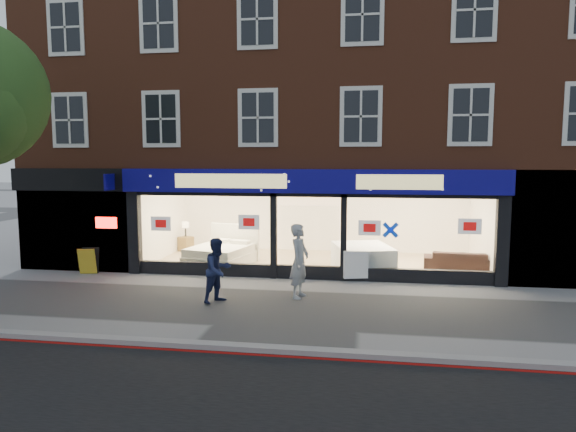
% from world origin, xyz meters
% --- Properties ---
extents(ground, '(120.00, 120.00, 0.00)m').
position_xyz_m(ground, '(0.00, 0.00, 0.00)').
color(ground, gray).
rests_on(ground, ground).
extents(kerb_line, '(60.00, 0.10, 0.01)m').
position_xyz_m(kerb_line, '(0.00, -3.10, 0.01)').
color(kerb_line, '#8C0A07').
rests_on(kerb_line, ground).
extents(kerb_stone, '(60.00, 0.25, 0.12)m').
position_xyz_m(kerb_stone, '(0.00, -2.90, 0.06)').
color(kerb_stone, gray).
rests_on(kerb_stone, ground).
extents(showroom_floor, '(11.00, 4.50, 0.10)m').
position_xyz_m(showroom_floor, '(0.00, 5.25, 0.05)').
color(showroom_floor, tan).
rests_on(showroom_floor, ground).
extents(building, '(19.00, 8.26, 10.30)m').
position_xyz_m(building, '(-0.02, 6.93, 6.67)').
color(building, brown).
rests_on(building, ground).
extents(display_bed, '(2.24, 2.53, 1.24)m').
position_xyz_m(display_bed, '(-3.06, 4.33, 0.45)').
color(display_bed, silver).
rests_on(display_bed, showroom_floor).
extents(bedside_table, '(0.59, 0.59, 0.55)m').
position_xyz_m(bedside_table, '(-5.10, 6.50, 0.38)').
color(bedside_table, brown).
rests_on(bedside_table, showroom_floor).
extents(mattress_stack, '(2.10, 2.40, 0.81)m').
position_xyz_m(mattress_stack, '(1.60, 4.00, 0.50)').
color(mattress_stack, white).
rests_on(mattress_stack, showroom_floor).
extents(sofa, '(2.20, 1.04, 0.62)m').
position_xyz_m(sofa, '(4.60, 4.50, 0.41)').
color(sofa, black).
rests_on(sofa, showroom_floor).
extents(a_board, '(0.59, 0.44, 0.83)m').
position_xyz_m(a_board, '(-6.90, 2.70, 0.41)').
color(a_board, gold).
rests_on(a_board, ground).
extents(pedestrian_grey, '(0.62, 0.80, 1.93)m').
position_xyz_m(pedestrian_grey, '(0.01, 0.98, 0.97)').
color(pedestrian_grey, '#A6A9AD').
rests_on(pedestrian_grey, ground).
extents(pedestrian_blue, '(0.95, 1.00, 1.64)m').
position_xyz_m(pedestrian_blue, '(-1.95, 0.21, 0.82)').
color(pedestrian_blue, '#192248').
rests_on(pedestrian_blue, ground).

